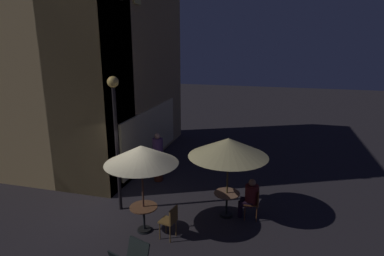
% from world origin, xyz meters
% --- Properties ---
extents(ground_plane, '(60.00, 60.00, 0.00)m').
position_xyz_m(ground_plane, '(0.00, 0.00, 0.00)').
color(ground_plane, '#2B262B').
extents(cafe_building, '(7.76, 8.04, 8.66)m').
position_xyz_m(cafe_building, '(3.48, 3.48, 4.32)').
color(cafe_building, tan).
rests_on(cafe_building, ground).
extents(street_lamp_near_corner, '(0.32, 0.32, 4.03)m').
position_xyz_m(street_lamp_near_corner, '(0.50, 0.33, 2.80)').
color(street_lamp_near_corner, black).
rests_on(street_lamp_near_corner, ground).
extents(cafe_table_0, '(0.75, 0.75, 0.73)m').
position_xyz_m(cafe_table_0, '(0.96, -2.84, 0.53)').
color(cafe_table_0, black).
rests_on(cafe_table_0, ground).
extents(cafe_table_1, '(0.74, 0.74, 0.72)m').
position_xyz_m(cafe_table_1, '(-0.39, -0.83, 0.53)').
color(cafe_table_1, black).
rests_on(cafe_table_1, ground).
extents(patio_umbrella_0, '(2.24, 2.24, 2.37)m').
position_xyz_m(patio_umbrella_0, '(0.96, -2.84, 2.11)').
color(patio_umbrella_0, black).
rests_on(patio_umbrella_0, ground).
extents(patio_umbrella_1, '(1.90, 1.90, 2.42)m').
position_xyz_m(patio_umbrella_1, '(-0.39, -0.83, 2.17)').
color(patio_umbrella_1, black).
rests_on(patio_umbrella_1, ground).
extents(cafe_chair_0, '(0.44, 0.44, 0.89)m').
position_xyz_m(cafe_chair_0, '(1.01, -3.62, 0.56)').
color(cafe_chair_0, '#5C3119').
rests_on(cafe_chair_0, ground).
extents(cafe_chair_1, '(0.45, 0.45, 0.90)m').
position_xyz_m(cafe_chair_1, '(-0.55, -1.63, 0.55)').
color(cafe_chair_1, brown).
rests_on(cafe_chair_1, ground).
extents(patron_seated_0, '(0.40, 0.56, 1.21)m').
position_xyz_m(patron_seated_0, '(1.01, -3.49, 0.69)').
color(patron_seated_0, black).
rests_on(patron_seated_0, ground).
extents(patron_standing_1, '(0.38, 0.38, 1.82)m').
position_xyz_m(patron_standing_1, '(2.76, -0.03, 0.91)').
color(patron_standing_1, '#532216').
rests_on(patron_standing_1, ground).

